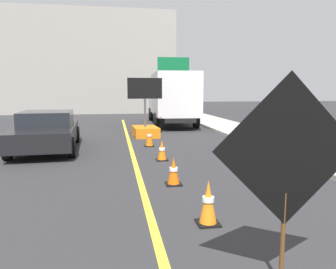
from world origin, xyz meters
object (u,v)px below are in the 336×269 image
(traffic_cone_mid_lane, at_px, (174,171))
(traffic_cone_near_sign, at_px, (208,203))
(traffic_cone_curbside, at_px, (149,137))
(highway_guide_sign, at_px, (181,74))
(arrow_board_trailer, at_px, (145,126))
(box_truck, at_px, (172,97))
(pickup_car, at_px, (47,131))
(traffic_cone_far_lane, at_px, (162,151))
(roadwork_sign, at_px, (287,154))

(traffic_cone_mid_lane, bearing_deg, traffic_cone_near_sign, -86.11)
(traffic_cone_curbside, bearing_deg, highway_guide_sign, 73.83)
(arrow_board_trailer, height_order, traffic_cone_mid_lane, arrow_board_trailer)
(box_truck, height_order, pickup_car, box_truck)
(arrow_board_trailer, bearing_deg, pickup_car, -143.00)
(traffic_cone_mid_lane, height_order, traffic_cone_far_lane, traffic_cone_mid_lane)
(pickup_car, distance_m, highway_guide_sign, 16.57)
(box_truck, xyz_separation_m, traffic_cone_near_sign, (-2.08, -15.18, -1.37))
(roadwork_sign, relative_size, pickup_car, 0.48)
(arrow_board_trailer, xyz_separation_m, highway_guide_sign, (4.02, 11.46, 2.94))
(roadwork_sign, relative_size, traffic_cone_near_sign, 3.20)
(traffic_cone_far_lane, height_order, traffic_cone_curbside, traffic_cone_curbside)
(pickup_car, bearing_deg, traffic_cone_curbside, 1.50)
(arrow_board_trailer, bearing_deg, roadwork_sign, -88.12)
(box_truck, distance_m, highway_guide_sign, 6.95)
(traffic_cone_near_sign, distance_m, traffic_cone_curbside, 7.41)
(traffic_cone_far_lane, bearing_deg, traffic_cone_curbside, 92.73)
(pickup_car, relative_size, traffic_cone_curbside, 6.46)
(roadwork_sign, xyz_separation_m, arrow_board_trailer, (-0.39, 11.90, -0.99))
(roadwork_sign, distance_m, box_truck, 16.98)
(highway_guide_sign, bearing_deg, traffic_cone_mid_lane, -101.99)
(box_truck, height_order, traffic_cone_curbside, box_truck)
(box_truck, height_order, traffic_cone_near_sign, box_truck)
(roadwork_sign, height_order, pickup_car, roadwork_sign)
(traffic_cone_mid_lane, distance_m, traffic_cone_far_lane, 2.61)
(pickup_car, distance_m, traffic_cone_curbside, 3.73)
(box_truck, height_order, highway_guide_sign, highway_guide_sign)
(arrow_board_trailer, distance_m, pickup_car, 4.79)
(arrow_board_trailer, distance_m, traffic_cone_curbside, 2.79)
(pickup_car, bearing_deg, traffic_cone_far_lane, -32.59)
(roadwork_sign, bearing_deg, pickup_car, 115.02)
(arrow_board_trailer, relative_size, box_truck, 0.34)
(highway_guide_sign, height_order, traffic_cone_curbside, highway_guide_sign)
(arrow_board_trailer, height_order, traffic_cone_far_lane, arrow_board_trailer)
(arrow_board_trailer, relative_size, traffic_cone_curbside, 3.59)
(roadwork_sign, distance_m, traffic_cone_mid_lane, 4.15)
(roadwork_sign, xyz_separation_m, traffic_cone_curbside, (-0.50, 9.12, -1.10))
(traffic_cone_far_lane, bearing_deg, traffic_cone_near_sign, -89.53)
(box_truck, relative_size, traffic_cone_mid_lane, 12.52)
(arrow_board_trailer, bearing_deg, traffic_cone_far_lane, -89.86)
(pickup_car, distance_m, traffic_cone_mid_lane, 6.29)
(roadwork_sign, distance_m, arrow_board_trailer, 11.95)
(box_truck, xyz_separation_m, traffic_cone_mid_lane, (-2.23, -12.93, -1.42))
(box_truck, bearing_deg, arrow_board_trailer, -113.12)
(pickup_car, bearing_deg, traffic_cone_near_sign, -62.07)
(traffic_cone_curbside, bearing_deg, pickup_car, -178.50)
(traffic_cone_near_sign, xyz_separation_m, traffic_cone_mid_lane, (-0.15, 2.25, -0.05))
(box_truck, bearing_deg, traffic_cone_far_lane, -101.60)
(traffic_cone_mid_lane, bearing_deg, box_truck, 80.21)
(traffic_cone_near_sign, relative_size, traffic_cone_mid_lane, 1.15)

